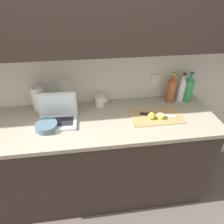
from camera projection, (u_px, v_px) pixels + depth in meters
name	position (u px, v px, depth m)	size (l,w,h in m)	color
ground_plane	(94.00, 188.00, 2.16)	(12.00, 12.00, 0.00)	#564C47
wall_back	(82.00, 31.00, 1.50)	(5.20, 0.38, 2.60)	silver
counter_unit	(89.00, 158.00, 1.90)	(2.18, 0.64, 0.90)	#332823
laptop	(57.00, 115.00, 1.63)	(0.32, 0.23, 0.23)	silver
cutting_board	(156.00, 117.00, 1.70)	(0.43, 0.25, 0.01)	tan
knife	(152.00, 114.00, 1.71)	(0.30, 0.09, 0.02)	silver
lemon_half_cut	(160.00, 116.00, 1.67)	(0.06, 0.06, 0.03)	yellow
lemon_whole_beside	(152.00, 116.00, 1.65)	(0.06, 0.06, 0.06)	yellow
bottle_green_soda	(171.00, 89.00, 1.85)	(0.08, 0.08, 0.29)	#A34C2D
bottle_oil_tall	(182.00, 89.00, 1.86)	(0.07, 0.07, 0.28)	silver
bottle_water_clear	(189.00, 88.00, 1.87)	(0.08, 0.08, 0.29)	#2D934C
measuring_cup	(100.00, 101.00, 1.83)	(0.11, 0.09, 0.10)	silver
bowl_white	(47.00, 126.00, 1.55)	(0.17, 0.17, 0.05)	slate
paper_towel_roll	(39.00, 99.00, 1.74)	(0.11, 0.11, 0.23)	white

